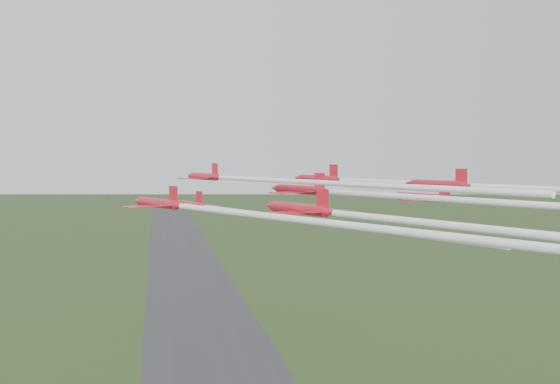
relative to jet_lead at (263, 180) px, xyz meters
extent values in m
cube|color=#343437|center=(0.28, 201.53, -52.77)|extent=(38.00, 900.00, 0.04)
cylinder|color=red|center=(-6.88, 16.87, 0.03)|extent=(4.44, 8.71, 1.16)
cone|color=red|center=(-8.92, 21.88, 0.03)|extent=(1.79, 2.19, 1.16)
cone|color=red|center=(-4.95, 12.15, 0.03)|extent=(1.45, 1.56, 1.05)
ellipsoid|color=black|center=(-7.67, 18.82, 0.45)|extent=(0.79, 1.09, 0.34)
cube|color=red|center=(-6.56, 16.09, -0.23)|extent=(9.60, 6.02, 0.11)
cube|color=red|center=(-5.33, 13.07, 0.03)|extent=(4.37, 2.76, 0.08)
cube|color=red|center=(-5.41, 13.27, 1.19)|extent=(0.81, 1.79, 2.10)
cylinder|color=white|center=(5.97, -14.66, -0.02)|extent=(22.00, 52.77, 0.63)
cylinder|color=red|center=(-10.33, 2.20, -3.49)|extent=(4.26, 7.83, 1.05)
cone|color=red|center=(-12.34, 6.68, -3.49)|extent=(1.66, 1.99, 1.05)
cone|color=red|center=(-8.45, -2.03, -3.49)|extent=(1.34, 1.43, 0.95)
ellipsoid|color=black|center=(-11.11, 3.94, -3.11)|extent=(0.74, 0.99, 0.31)
cube|color=red|center=(-10.02, 1.50, -3.73)|extent=(8.67, 5.69, 0.10)
cube|color=red|center=(-8.82, -1.20, -3.49)|extent=(3.95, 2.60, 0.08)
cube|color=red|center=(-8.89, -1.02, -2.44)|extent=(0.79, 1.61, 1.91)
cylinder|color=white|center=(1.17, -23.55, -3.54)|extent=(19.32, 42.33, 0.57)
cylinder|color=red|center=(10.75, 10.63, -0.27)|extent=(4.58, 9.20, 1.22)
cone|color=red|center=(8.66, 15.93, -0.27)|extent=(1.86, 2.30, 1.22)
cone|color=red|center=(12.71, 5.63, -0.27)|extent=(1.52, 1.64, 1.11)
ellipsoid|color=black|center=(9.94, 12.69, 0.18)|extent=(0.82, 1.15, 0.35)
cube|color=red|center=(11.07, 9.80, -0.54)|extent=(10.12, 6.24, 0.11)
cube|color=red|center=(12.33, 6.61, -0.27)|extent=(4.61, 2.86, 0.09)
cube|color=red|center=(12.24, 6.82, 0.95)|extent=(0.83, 1.89, 2.21)
cylinder|color=white|center=(22.65, -19.65, -0.32)|extent=(20.06, 49.67, 0.66)
cylinder|color=red|center=(-14.46, -15.10, -2.04)|extent=(4.71, 7.68, 1.05)
cone|color=red|center=(-16.75, -10.74, -2.04)|extent=(1.73, 2.01, 1.05)
cone|color=red|center=(-12.31, -19.20, -2.04)|extent=(1.38, 1.46, 0.96)
ellipsoid|color=black|center=(-15.35, -13.40, -1.66)|extent=(0.78, 0.99, 0.31)
cube|color=red|center=(-14.11, -15.77, -2.28)|extent=(8.60, 6.11, 0.10)
cube|color=red|center=(-12.73, -18.40, -2.04)|extent=(3.92, 2.79, 0.08)
cube|color=red|center=(-12.82, -18.23, -0.99)|extent=(0.89, 1.57, 1.91)
cylinder|color=white|center=(0.05, -42.72, -2.09)|extent=(24.73, 46.37, 0.57)
cylinder|color=red|center=(4.18, -4.90, -1.20)|extent=(5.04, 8.91, 1.20)
cone|color=red|center=(1.79, 0.18, -1.20)|extent=(1.92, 2.29, 1.20)
cone|color=red|center=(6.44, -9.69, -1.20)|extent=(1.55, 1.65, 1.09)
ellipsoid|color=black|center=(3.26, -2.93, -0.77)|extent=(0.86, 1.13, 0.35)
cube|color=red|center=(4.56, -5.69, -1.48)|extent=(9.90, 6.66, 0.11)
cube|color=red|center=(6.00, -8.76, -1.20)|extent=(4.51, 3.04, 0.09)
cube|color=red|center=(5.90, -8.56, 0.00)|extent=(0.94, 1.82, 2.18)
cylinder|color=white|center=(13.56, -24.83, -1.26)|extent=(14.32, 29.47, 0.66)
cylinder|color=red|center=(25.17, 2.92, -2.93)|extent=(5.36, 8.92, 1.22)
cone|color=red|center=(22.58, 7.99, -2.93)|extent=(1.99, 2.33, 1.22)
cone|color=red|center=(27.61, -1.85, -2.93)|extent=(1.59, 1.68, 1.11)
ellipsoid|color=black|center=(24.16, 4.89, -2.48)|extent=(0.89, 1.15, 0.35)
cube|color=red|center=(25.57, 2.13, -3.20)|extent=(9.97, 6.99, 0.11)
cube|color=red|center=(27.13, -0.92, -2.93)|extent=(4.54, 3.19, 0.09)
cube|color=red|center=(27.03, -0.72, -1.71)|extent=(1.00, 1.82, 2.21)
cylinder|color=red|center=(-0.47, -24.37, -2.18)|extent=(4.56, 8.33, 1.12)
cone|color=red|center=(-2.62, -19.60, -2.18)|extent=(1.77, 2.12, 1.12)
cone|color=red|center=(1.55, -28.86, -2.18)|extent=(1.43, 1.53, 1.02)
ellipsoid|color=black|center=(-1.30, -22.52, -1.77)|extent=(0.78, 1.05, 0.32)
cube|color=red|center=(-0.14, -25.11, -2.43)|extent=(9.23, 6.08, 0.10)
cube|color=red|center=(1.16, -27.98, -2.18)|extent=(4.20, 2.78, 0.08)
cube|color=red|center=(1.07, -27.79, -1.06)|extent=(0.84, 1.71, 2.03)
cylinder|color=red|center=(19.06, -15.25, -0.21)|extent=(4.06, 7.54, 1.01)
cone|color=red|center=(17.15, -10.93, -0.21)|extent=(1.59, 1.92, 1.01)
cone|color=red|center=(20.84, -19.33, -0.21)|extent=(1.28, 1.38, 0.92)
ellipsoid|color=black|center=(18.32, -13.57, 0.16)|extent=(0.70, 0.95, 0.29)
cube|color=red|center=(19.35, -15.92, -0.43)|extent=(8.35, 5.43, 0.09)
cube|color=red|center=(20.49, -18.53, -0.21)|extent=(3.80, 2.48, 0.07)
cube|color=red|center=(20.42, -18.36, 0.80)|extent=(0.75, 1.55, 1.83)
camera|label=1|loc=(-14.70, -85.58, 2.78)|focal=40.00mm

